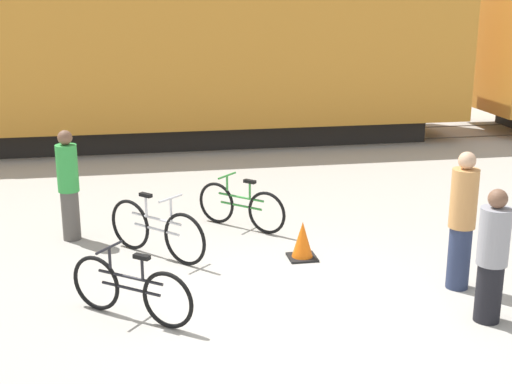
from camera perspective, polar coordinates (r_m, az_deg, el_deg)
ground_plane at (r=8.79m, az=3.82°, el=-9.12°), size 80.00×80.00×0.00m
freight_train at (r=17.61m, az=-3.97°, el=12.52°), size 39.91×2.87×5.04m
rail_near at (r=17.27m, az=-3.52°, el=3.62°), size 51.91×0.07×0.01m
rail_far at (r=18.67m, az=-4.06°, el=4.56°), size 51.91×0.07×0.01m
bicycle_green at (r=11.37m, az=-1.21°, el=-1.16°), size 1.23×1.18×0.85m
bicycle_silver at (r=10.26m, az=-7.96°, el=-3.05°), size 1.29×1.36×0.94m
bicycle_black at (r=8.45m, az=-9.99°, el=-7.70°), size 1.38×1.10×0.85m
person_in_tan at (r=9.33m, az=16.16°, el=-2.23°), size 0.34×0.34×1.80m
person_in_grey at (r=8.54m, az=18.37°, el=-4.95°), size 0.35×0.35×1.59m
person_in_green at (r=11.09m, az=-14.77°, el=0.53°), size 0.32×0.32×1.70m
traffic_cone at (r=10.17m, az=3.74°, el=-3.97°), size 0.40×0.40×0.55m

